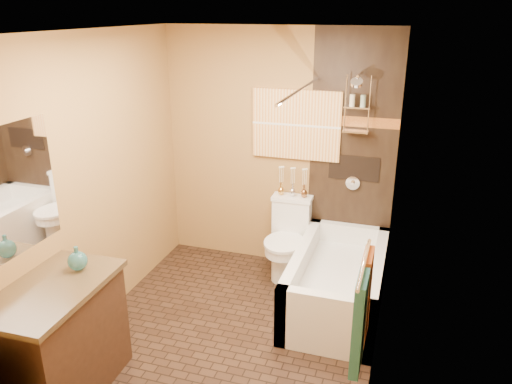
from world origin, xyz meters
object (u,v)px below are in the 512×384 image
at_px(toilet, 287,239).
at_px(vanity, 57,341).
at_px(bathtub, 337,286).
at_px(sunset_painting, 296,125).

bearing_deg(toilet, vanity, -118.85).
distance_m(bathtub, toilet, 0.78).
xyz_separation_m(bathtub, vanity, (-1.72, -1.70, 0.22)).
distance_m(sunset_painting, vanity, 2.90).
bearing_deg(bathtub, vanity, -135.35).
relative_size(sunset_painting, vanity, 0.89).
bearing_deg(toilet, bathtub, -38.62).
relative_size(toilet, vanity, 0.81).
bearing_deg(toilet, sunset_painting, 88.65).
xyz_separation_m(sunset_painting, toilet, (0.00, -0.27, -1.14)).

